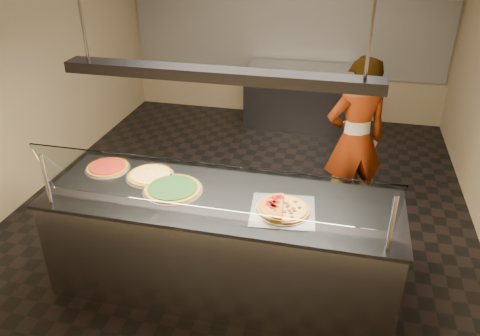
% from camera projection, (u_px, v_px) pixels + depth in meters
% --- Properties ---
extents(ground, '(5.00, 6.00, 0.02)m').
position_uv_depth(ground, '(243.00, 209.00, 5.32)').
color(ground, black).
rests_on(ground, ground).
extents(wall_back, '(5.00, 0.02, 3.00)m').
position_uv_depth(wall_back, '(287.00, 22.00, 7.18)').
color(wall_back, '#8F7D5C').
rests_on(wall_back, ground).
extents(wall_front, '(5.00, 0.02, 3.00)m').
position_uv_depth(wall_front, '(87.00, 291.00, 2.03)').
color(wall_front, '#8F7D5C').
rests_on(wall_front, ground).
extents(wall_left, '(0.02, 6.00, 3.00)m').
position_uv_depth(wall_left, '(20.00, 64.00, 5.11)').
color(wall_left, '#8F7D5C').
rests_on(wall_left, ground).
extents(tile_band, '(4.90, 0.02, 1.20)m').
position_uv_depth(tile_band, '(286.00, 35.00, 7.25)').
color(tile_band, silver).
rests_on(tile_band, wall_back).
extents(serving_counter, '(2.89, 0.94, 0.93)m').
position_uv_depth(serving_counter, '(222.00, 244.00, 3.99)').
color(serving_counter, '#B7B7BC').
rests_on(serving_counter, ground).
extents(sneeze_guard, '(2.65, 0.18, 0.54)m').
position_uv_depth(sneeze_guard, '(207.00, 187.00, 3.33)').
color(sneeze_guard, '#B7B7BC').
rests_on(sneeze_guard, serving_counter).
extents(perforated_tray, '(0.54, 0.54, 0.01)m').
position_uv_depth(perforated_tray, '(283.00, 210.00, 3.60)').
color(perforated_tray, silver).
rests_on(perforated_tray, serving_counter).
extents(half_pizza_pepperoni, '(0.24, 0.42, 0.05)m').
position_uv_depth(half_pizza_pepperoni, '(270.00, 206.00, 3.60)').
color(half_pizza_pepperoni, brown).
rests_on(half_pizza_pepperoni, perforated_tray).
extents(half_pizza_sausage, '(0.24, 0.42, 0.04)m').
position_uv_depth(half_pizza_sausage, '(295.00, 210.00, 3.57)').
color(half_pizza_sausage, brown).
rests_on(half_pizza_sausage, perforated_tray).
extents(pizza_spinach, '(0.50, 0.50, 0.03)m').
position_uv_depth(pizza_spinach, '(173.00, 188.00, 3.87)').
color(pizza_spinach, silver).
rests_on(pizza_spinach, serving_counter).
extents(pizza_cheese, '(0.42, 0.42, 0.03)m').
position_uv_depth(pizza_cheese, '(151.00, 175.00, 4.07)').
color(pizza_cheese, silver).
rests_on(pizza_cheese, serving_counter).
extents(pizza_tomato, '(0.40, 0.40, 0.03)m').
position_uv_depth(pizza_tomato, '(108.00, 167.00, 4.20)').
color(pizza_tomato, silver).
rests_on(pizza_tomato, serving_counter).
extents(pizza_spatula, '(0.28, 0.17, 0.02)m').
position_uv_depth(pizza_spatula, '(159.00, 176.00, 4.03)').
color(pizza_spatula, '#B7B7BC').
rests_on(pizza_spatula, pizza_spinach).
extents(prep_table, '(1.59, 0.74, 0.93)m').
position_uv_depth(prep_table, '(297.00, 97.00, 7.22)').
color(prep_table, '#2F2F33').
rests_on(prep_table, ground).
extents(worker, '(0.76, 0.64, 1.77)m').
position_uv_depth(worker, '(355.00, 140.00, 4.83)').
color(worker, '#26242B').
rests_on(worker, ground).
extents(heat_lamp_housing, '(2.30, 0.18, 0.08)m').
position_uv_depth(heat_lamp_housing, '(218.00, 75.00, 3.28)').
color(heat_lamp_housing, '#2F2F33').
rests_on(heat_lamp_housing, ceiling).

